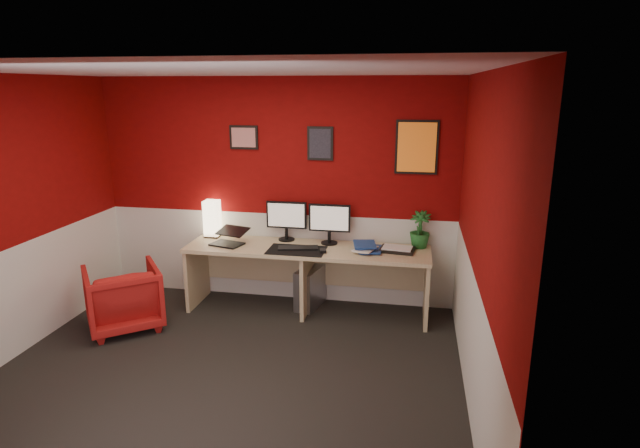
{
  "coord_description": "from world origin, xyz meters",
  "views": [
    {
      "loc": [
        1.51,
        -3.72,
        2.38
      ],
      "look_at": [
        0.6,
        1.21,
        1.05
      ],
      "focal_mm": 28.91,
      "sensor_mm": 36.0,
      "label": 1
    }
  ],
  "objects_px": {
    "desk": "(307,280)",
    "armchair": "(123,297)",
    "zen_tray": "(397,250)",
    "potted_plant": "(420,230)",
    "pc_tower": "(310,287)",
    "laptop": "(227,235)",
    "monitor_left": "(286,215)",
    "shoji_lamp": "(212,220)",
    "monitor_right": "(329,218)"
  },
  "relations": [
    {
      "from": "desk",
      "to": "potted_plant",
      "type": "xyz_separation_m",
      "value": [
        1.17,
        0.22,
        0.56
      ]
    },
    {
      "from": "desk",
      "to": "armchair",
      "type": "xyz_separation_m",
      "value": [
        -1.76,
        -0.72,
        -0.04
      ]
    },
    {
      "from": "laptop",
      "to": "monitor_left",
      "type": "bearing_deg",
      "value": 42.8
    },
    {
      "from": "laptop",
      "to": "zen_tray",
      "type": "distance_m",
      "value": 1.83
    },
    {
      "from": "armchair",
      "to": "pc_tower",
      "type": "bearing_deg",
      "value": 167.56
    },
    {
      "from": "monitor_right",
      "to": "zen_tray",
      "type": "bearing_deg",
      "value": -10.25
    },
    {
      "from": "monitor_right",
      "to": "zen_tray",
      "type": "distance_m",
      "value": 0.8
    },
    {
      "from": "laptop",
      "to": "monitor_left",
      "type": "distance_m",
      "value": 0.68
    },
    {
      "from": "desk",
      "to": "shoji_lamp",
      "type": "xyz_separation_m",
      "value": [
        -1.14,
        0.21,
        0.56
      ]
    },
    {
      "from": "laptop",
      "to": "zen_tray",
      "type": "height_order",
      "value": "laptop"
    },
    {
      "from": "desk",
      "to": "monitor_left",
      "type": "relative_size",
      "value": 4.48
    },
    {
      "from": "shoji_lamp",
      "to": "monitor_right",
      "type": "relative_size",
      "value": 0.69
    },
    {
      "from": "shoji_lamp",
      "to": "zen_tray",
      "type": "bearing_deg",
      "value": -4.53
    },
    {
      "from": "laptop",
      "to": "potted_plant",
      "type": "bearing_deg",
      "value": 24.12
    },
    {
      "from": "potted_plant",
      "to": "monitor_left",
      "type": "bearing_deg",
      "value": 179.64
    },
    {
      "from": "desk",
      "to": "zen_tray",
      "type": "distance_m",
      "value": 1.02
    },
    {
      "from": "shoji_lamp",
      "to": "pc_tower",
      "type": "height_order",
      "value": "shoji_lamp"
    },
    {
      "from": "armchair",
      "to": "shoji_lamp",
      "type": "bearing_deg",
      "value": -161.42
    },
    {
      "from": "potted_plant",
      "to": "zen_tray",
      "type": "bearing_deg",
      "value": -142.0
    },
    {
      "from": "zen_tray",
      "to": "armchair",
      "type": "bearing_deg",
      "value": -164.19
    },
    {
      "from": "zen_tray",
      "to": "armchair",
      "type": "height_order",
      "value": "zen_tray"
    },
    {
      "from": "laptop",
      "to": "monitor_right",
      "type": "bearing_deg",
      "value": 28.97
    },
    {
      "from": "shoji_lamp",
      "to": "desk",
      "type": "bearing_deg",
      "value": -10.58
    },
    {
      "from": "monitor_left",
      "to": "monitor_right",
      "type": "xyz_separation_m",
      "value": [
        0.49,
        -0.05,
        0.0
      ]
    },
    {
      "from": "monitor_left",
      "to": "pc_tower",
      "type": "xyz_separation_m",
      "value": [
        0.29,
        -0.1,
        -0.8
      ]
    },
    {
      "from": "armchair",
      "to": "potted_plant",
      "type": "bearing_deg",
      "value": 159.74
    },
    {
      "from": "desk",
      "to": "shoji_lamp",
      "type": "distance_m",
      "value": 1.29
    },
    {
      "from": "potted_plant",
      "to": "pc_tower",
      "type": "xyz_separation_m",
      "value": [
        -1.17,
        -0.1,
        -0.7
      ]
    },
    {
      "from": "monitor_left",
      "to": "zen_tray",
      "type": "xyz_separation_m",
      "value": [
        1.23,
        -0.18,
        -0.28
      ]
    },
    {
      "from": "monitor_left",
      "to": "pc_tower",
      "type": "distance_m",
      "value": 0.85
    },
    {
      "from": "desk",
      "to": "monitor_right",
      "type": "bearing_deg",
      "value": 40.87
    },
    {
      "from": "laptop",
      "to": "pc_tower",
      "type": "xyz_separation_m",
      "value": [
        0.88,
        0.19,
        -0.61
      ]
    },
    {
      "from": "shoji_lamp",
      "to": "laptop",
      "type": "relative_size",
      "value": 1.21
    },
    {
      "from": "monitor_right",
      "to": "armchair",
      "type": "bearing_deg",
      "value": -155.4
    },
    {
      "from": "monitor_left",
      "to": "desk",
      "type": "bearing_deg",
      "value": -39.34
    },
    {
      "from": "monitor_left",
      "to": "armchair",
      "type": "xyz_separation_m",
      "value": [
        -1.47,
        -0.95,
        -0.7
      ]
    },
    {
      "from": "shoji_lamp",
      "to": "armchair",
      "type": "xyz_separation_m",
      "value": [
        -0.61,
        -0.93,
        -0.61
      ]
    },
    {
      "from": "monitor_right",
      "to": "zen_tray",
      "type": "height_order",
      "value": "monitor_right"
    },
    {
      "from": "desk",
      "to": "pc_tower",
      "type": "distance_m",
      "value": 0.19
    },
    {
      "from": "laptop",
      "to": "pc_tower",
      "type": "height_order",
      "value": "laptop"
    },
    {
      "from": "potted_plant",
      "to": "pc_tower",
      "type": "height_order",
      "value": "potted_plant"
    },
    {
      "from": "potted_plant",
      "to": "pc_tower",
      "type": "distance_m",
      "value": 1.36
    },
    {
      "from": "laptop",
      "to": "pc_tower",
      "type": "distance_m",
      "value": 1.09
    },
    {
      "from": "monitor_right",
      "to": "pc_tower",
      "type": "distance_m",
      "value": 0.82
    },
    {
      "from": "laptop",
      "to": "monitor_right",
      "type": "height_order",
      "value": "monitor_right"
    },
    {
      "from": "shoji_lamp",
      "to": "potted_plant",
      "type": "bearing_deg",
      "value": 0.21
    },
    {
      "from": "potted_plant",
      "to": "shoji_lamp",
      "type": "bearing_deg",
      "value": -179.79
    },
    {
      "from": "shoji_lamp",
      "to": "laptop",
      "type": "xyz_separation_m",
      "value": [
        0.27,
        -0.28,
        -0.09
      ]
    },
    {
      "from": "zen_tray",
      "to": "monitor_left",
      "type": "bearing_deg",
      "value": 171.53
    },
    {
      "from": "monitor_right",
      "to": "monitor_left",
      "type": "bearing_deg",
      "value": 174.24
    }
  ]
}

